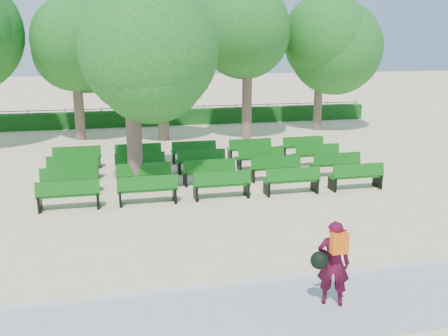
# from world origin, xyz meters

# --- Properties ---
(ground) EXTENTS (120.00, 120.00, 0.00)m
(ground) POSITION_xyz_m (0.00, 0.00, 0.00)
(ground) COLOR beige
(paving) EXTENTS (30.00, 2.20, 0.06)m
(paving) POSITION_xyz_m (0.00, -7.40, 0.03)
(paving) COLOR #AAAAA5
(paving) RESTS_ON ground
(curb) EXTENTS (30.00, 0.12, 0.10)m
(curb) POSITION_xyz_m (0.00, -6.25, 0.05)
(curb) COLOR silver
(curb) RESTS_ON ground
(hedge) EXTENTS (26.00, 0.70, 0.90)m
(hedge) POSITION_xyz_m (0.00, 14.00, 0.45)
(hedge) COLOR #155016
(hedge) RESTS_ON ground
(fence) EXTENTS (26.00, 0.10, 1.02)m
(fence) POSITION_xyz_m (0.00, 14.40, 0.00)
(fence) COLOR black
(fence) RESTS_ON ground
(tree_line) EXTENTS (21.80, 6.80, 7.04)m
(tree_line) POSITION_xyz_m (0.00, 10.00, 0.00)
(tree_line) COLOR #206E20
(tree_line) RESTS_ON ground
(bench_array) EXTENTS (1.81, 0.61, 1.13)m
(bench_array) POSITION_xyz_m (0.73, 1.98, 0.09)
(bench_array) COLOR #105E12
(bench_array) RESTS_ON ground
(tree_among) EXTENTS (4.33, 4.33, 6.17)m
(tree_among) POSITION_xyz_m (-1.77, 1.17, 4.19)
(tree_among) COLOR brown
(tree_among) RESTS_ON ground
(person) EXTENTS (0.81, 0.60, 1.61)m
(person) POSITION_xyz_m (1.30, -7.38, 0.89)
(person) COLOR #460A20
(person) RESTS_ON ground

